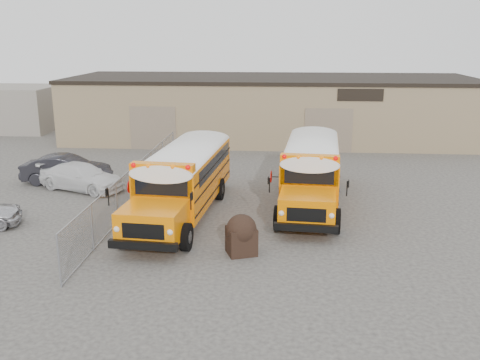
# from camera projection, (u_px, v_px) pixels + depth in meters

# --- Properties ---
(ground) EXTENTS (120.00, 120.00, 0.00)m
(ground) POSITION_uv_depth(u_px,v_px,m) (259.00, 227.00, 22.25)
(ground) COLOR #3D3B38
(ground) RESTS_ON ground
(warehouse) EXTENTS (30.20, 10.20, 4.67)m
(warehouse) POSITION_uv_depth(u_px,v_px,m) (271.00, 107.00, 40.86)
(warehouse) COLOR #877353
(warehouse) RESTS_ON ground
(chainlink_fence) EXTENTS (0.07, 18.07, 1.81)m
(chainlink_fence) POSITION_uv_depth(u_px,v_px,m) (136.00, 184.00, 25.35)
(chainlink_fence) COLOR gray
(chainlink_fence) RESTS_ON ground
(distant_building_left) EXTENTS (8.00, 6.00, 3.60)m
(distant_building_left) POSITION_uv_depth(u_px,v_px,m) (8.00, 108.00, 44.60)
(distant_building_left) COLOR gray
(distant_building_left) RESTS_ON ground
(school_bus_left) EXTENTS (3.56, 10.50, 3.02)m
(school_bus_left) POSITION_uv_depth(u_px,v_px,m) (213.00, 146.00, 29.59)
(school_bus_left) COLOR orange
(school_bus_left) RESTS_ON ground
(school_bus_right) EXTENTS (3.50, 10.30, 2.97)m
(school_bus_right) POSITION_uv_depth(u_px,v_px,m) (314.00, 142.00, 31.11)
(school_bus_right) COLOR #FF7B00
(school_bus_right) RESTS_ON ground
(tarp_bundle) EXTENTS (1.26, 1.20, 1.50)m
(tarp_bundle) POSITION_uv_depth(u_px,v_px,m) (241.00, 234.00, 19.32)
(tarp_bundle) COLOR black
(tarp_bundle) RESTS_ON ground
(car_white) EXTENTS (5.01, 3.38, 1.35)m
(car_white) POSITION_uv_depth(u_px,v_px,m) (82.00, 177.00, 27.46)
(car_white) COLOR white
(car_white) RESTS_ON ground
(car_dark) EXTENTS (4.65, 1.71, 1.52)m
(car_dark) POSITION_uv_depth(u_px,v_px,m) (66.00, 169.00, 28.62)
(car_dark) COLOR black
(car_dark) RESTS_ON ground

